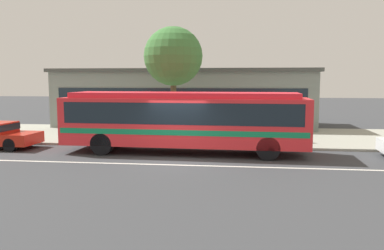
% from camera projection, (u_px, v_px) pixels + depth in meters
% --- Properties ---
extents(ground_plane, '(120.00, 120.00, 0.00)m').
position_uv_depth(ground_plane, '(175.00, 161.00, 16.48)').
color(ground_plane, '#383A3D').
extents(sidewalk_slab, '(60.00, 8.00, 0.12)m').
position_uv_depth(sidewalk_slab, '(195.00, 136.00, 23.53)').
color(sidewalk_slab, '#9E9D8E').
rests_on(sidewalk_slab, ground_plane).
extents(lane_stripe_center, '(56.00, 0.16, 0.01)m').
position_uv_depth(lane_stripe_center, '(172.00, 165.00, 15.69)').
color(lane_stripe_center, silver).
rests_on(lane_stripe_center, ground_plane).
extents(transit_bus, '(11.21, 2.87, 2.80)m').
position_uv_depth(transit_bus, '(184.00, 118.00, 18.06)').
color(transit_bus, red).
rests_on(transit_bus, ground_plane).
extents(pedestrian_waiting_near_sign, '(0.39, 0.39, 1.68)m').
position_uv_depth(pedestrian_waiting_near_sign, '(186.00, 123.00, 20.55)').
color(pedestrian_waiting_near_sign, '#343D34').
rests_on(pedestrian_waiting_near_sign, sidewalk_slab).
extents(pedestrian_walking_along_curb, '(0.47, 0.47, 1.73)m').
position_uv_depth(pedestrian_walking_along_curb, '(288.00, 122.00, 20.77)').
color(pedestrian_walking_along_curb, '#202745').
rests_on(pedestrian_walking_along_curb, sidewalk_slab).
extents(pedestrian_standing_by_tree, '(0.34, 0.34, 1.72)m').
position_uv_depth(pedestrian_standing_by_tree, '(156.00, 124.00, 20.07)').
color(pedestrian_standing_by_tree, '#2F2A48').
rests_on(pedestrian_standing_by_tree, sidewalk_slab).
extents(bus_stop_sign, '(0.09, 0.44, 2.45)m').
position_uv_depth(bus_stop_sign, '(258.00, 114.00, 19.35)').
color(bus_stop_sign, gray).
rests_on(bus_stop_sign, sidewalk_slab).
extents(street_tree_near_stop, '(3.25, 3.25, 6.16)m').
position_uv_depth(street_tree_near_stop, '(173.00, 57.00, 21.74)').
color(street_tree_near_stop, brown).
rests_on(street_tree_near_stop, sidewalk_slab).
extents(station_building, '(18.12, 7.16, 4.12)m').
position_uv_depth(station_building, '(186.00, 98.00, 28.90)').
color(station_building, gray).
rests_on(station_building, ground_plane).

